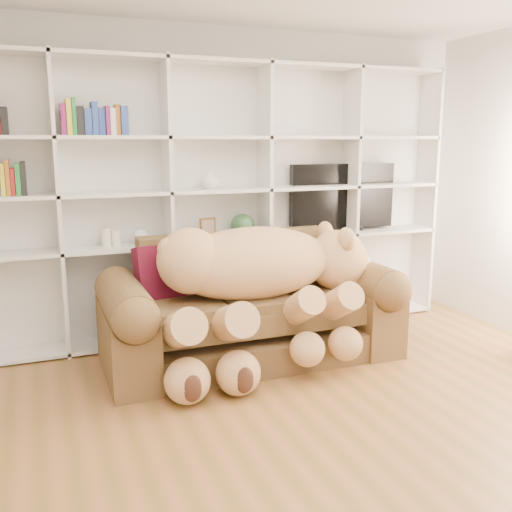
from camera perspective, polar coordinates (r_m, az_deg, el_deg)
name	(u,v)px	position (r m, az deg, el deg)	size (l,w,h in m)	color
floor	(348,463)	(3.35, 9.21, -19.74)	(5.00, 5.00, 0.00)	brown
wall_back	(211,183)	(5.18, -4.54, 7.30)	(5.00, 0.02, 2.70)	silver
bookshelf	(189,190)	(4.99, -6.73, 6.59)	(4.43, 0.35, 2.40)	white
sofa	(250,313)	(4.59, -0.59, -5.74)	(2.31, 1.00, 0.97)	brown
teddy_bear	(259,279)	(4.33, 0.27, -2.30)	(1.90, 1.00, 1.10)	tan
throw_pillow	(165,273)	(4.47, -9.13, -1.73)	(0.44, 0.14, 0.44)	#560E1F
tv	(342,198)	(5.57, 8.64, 5.78)	(1.09, 0.18, 0.64)	black
picture_frame	(208,228)	(5.01, -4.84, 2.76)	(0.15, 0.03, 0.19)	#53371C
green_vase	(243,226)	(5.11, -1.34, 3.04)	(0.22, 0.22, 0.22)	#2A522E
figurine_tall	(106,238)	(4.84, -14.74, 1.80)	(0.08, 0.08, 0.15)	silver
figurine_short	(116,239)	(4.86, -13.83, 1.71)	(0.07, 0.07, 0.13)	silver
snow_globe	(141,237)	(4.89, -11.44, 1.91)	(0.12, 0.12, 0.12)	silver
shelf_vase	(209,179)	(4.97, -4.74, 7.67)	(0.16, 0.16, 0.16)	silver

